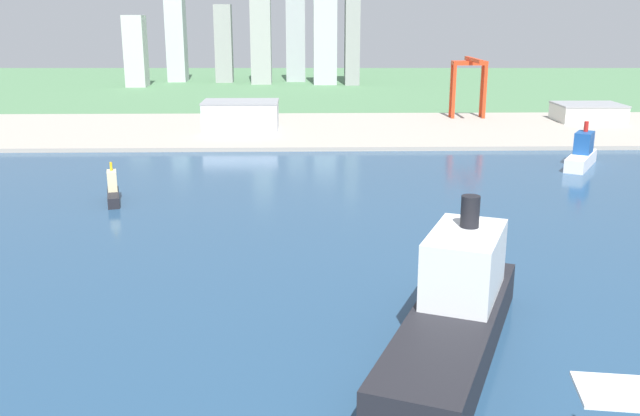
{
  "coord_description": "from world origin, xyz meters",
  "views": [
    {
      "loc": [
        -18.6,
        30.07,
        75.21
      ],
      "look_at": [
        -13.81,
        233.0,
        18.97
      ],
      "focal_mm": 39.58,
      "sensor_mm": 36.0,
      "label": 1
    }
  ],
  "objects_px": {
    "cargo_ship": "(456,310)",
    "tugboat_small": "(113,191)",
    "ferry_boat": "(582,154)",
    "port_crane_red": "(470,75)",
    "warehouse_main": "(241,115)",
    "warehouse_annex": "(588,112)"
  },
  "relations": [
    {
      "from": "cargo_ship",
      "to": "tugboat_small",
      "type": "bearing_deg",
      "value": 130.35
    },
    {
      "from": "ferry_boat",
      "to": "port_crane_red",
      "type": "bearing_deg",
      "value": 98.37
    },
    {
      "from": "tugboat_small",
      "to": "port_crane_red",
      "type": "bearing_deg",
      "value": 48.24
    },
    {
      "from": "ferry_boat",
      "to": "tugboat_small",
      "type": "relative_size",
      "value": 1.66
    },
    {
      "from": "warehouse_main",
      "to": "warehouse_annex",
      "type": "distance_m",
      "value": 240.53
    },
    {
      "from": "cargo_ship",
      "to": "port_crane_red",
      "type": "xyz_separation_m",
      "value": [
        82.88,
        353.1,
        23.87
      ]
    },
    {
      "from": "tugboat_small",
      "to": "ferry_boat",
      "type": "bearing_deg",
      "value": 16.32
    },
    {
      "from": "tugboat_small",
      "to": "warehouse_main",
      "type": "distance_m",
      "value": 174.32
    },
    {
      "from": "ferry_boat",
      "to": "tugboat_small",
      "type": "bearing_deg",
      "value": -163.68
    },
    {
      "from": "tugboat_small",
      "to": "warehouse_annex",
      "type": "height_order",
      "value": "tugboat_small"
    },
    {
      "from": "tugboat_small",
      "to": "port_crane_red",
      "type": "xyz_separation_m",
      "value": [
        196.19,
        219.72,
        28.62
      ]
    },
    {
      "from": "cargo_ship",
      "to": "tugboat_small",
      "type": "height_order",
      "value": "cargo_ship"
    },
    {
      "from": "ferry_boat",
      "to": "warehouse_annex",
      "type": "bearing_deg",
      "value": 67.46
    },
    {
      "from": "cargo_ship",
      "to": "warehouse_annex",
      "type": "relative_size",
      "value": 1.79
    },
    {
      "from": "port_crane_red",
      "to": "warehouse_annex",
      "type": "xyz_separation_m",
      "value": [
        80.47,
        -16.84,
        -24.62
      ]
    },
    {
      "from": "warehouse_annex",
      "to": "warehouse_main",
      "type": "bearing_deg",
      "value": -172.11
    },
    {
      "from": "warehouse_main",
      "to": "warehouse_annex",
      "type": "xyz_separation_m",
      "value": [
        238.23,
        33.01,
        -3.26
      ]
    },
    {
      "from": "ferry_boat",
      "to": "cargo_ship",
      "type": "xyz_separation_m",
      "value": [
        -105.75,
        -197.52,
        3.02
      ]
    },
    {
      "from": "cargo_ship",
      "to": "warehouse_annex",
      "type": "distance_m",
      "value": 373.84
    },
    {
      "from": "ferry_boat",
      "to": "warehouse_main",
      "type": "height_order",
      "value": "ferry_boat"
    },
    {
      "from": "ferry_boat",
      "to": "tugboat_small",
      "type": "xyz_separation_m",
      "value": [
        -219.07,
        -64.13,
        -1.73
      ]
    },
    {
      "from": "port_crane_red",
      "to": "warehouse_main",
      "type": "xyz_separation_m",
      "value": [
        -157.75,
        -49.84,
        -21.35
      ]
    }
  ]
}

